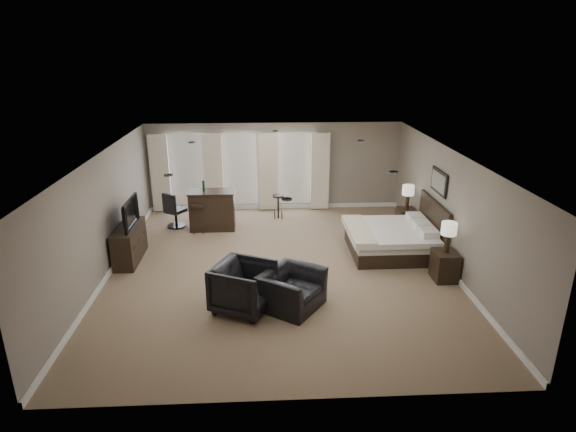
{
  "coord_description": "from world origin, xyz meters",
  "views": [
    {
      "loc": [
        -0.34,
        -9.76,
        4.73
      ],
      "look_at": [
        0.2,
        0.4,
        1.1
      ],
      "focal_mm": 30.0,
      "sensor_mm": 36.0,
      "label": 1
    }
  ],
  "objects_px": {
    "nightstand_near": "(445,266)",
    "bar_counter": "(212,210)",
    "tv": "(127,223)",
    "bed": "(387,228)",
    "nightstand_far": "(406,220)",
    "armchair_far": "(243,285)",
    "bar_stool_left": "(199,218)",
    "bar_stool_right": "(278,207)",
    "desk_chair": "(175,210)",
    "armchair_near": "(292,283)",
    "dresser": "(130,243)",
    "lamp_far": "(408,197)",
    "lamp_near": "(448,238)"
  },
  "relations": [
    {
      "from": "lamp_far",
      "to": "bar_stool_right",
      "type": "xyz_separation_m",
      "value": [
        -3.39,
        1.14,
        -0.58
      ]
    },
    {
      "from": "dresser",
      "to": "armchair_far",
      "type": "bearing_deg",
      "value": -41.23
    },
    {
      "from": "bar_counter",
      "to": "bar_stool_left",
      "type": "xyz_separation_m",
      "value": [
        -0.35,
        -0.26,
        -0.14
      ]
    },
    {
      "from": "bar_stool_right",
      "to": "bar_stool_left",
      "type": "bearing_deg",
      "value": -154.51
    },
    {
      "from": "bar_counter",
      "to": "desk_chair",
      "type": "relative_size",
      "value": 1.25
    },
    {
      "from": "nightstand_far",
      "to": "armchair_far",
      "type": "relative_size",
      "value": 0.58
    },
    {
      "from": "armchair_near",
      "to": "bar_stool_left",
      "type": "bearing_deg",
      "value": 64.51
    },
    {
      "from": "bed",
      "to": "lamp_far",
      "type": "xyz_separation_m",
      "value": [
        0.89,
        1.45,
        0.28
      ]
    },
    {
      "from": "bed",
      "to": "lamp_far",
      "type": "distance_m",
      "value": 1.72
    },
    {
      "from": "armchair_far",
      "to": "bed",
      "type": "bearing_deg",
      "value": -28.47
    },
    {
      "from": "nightstand_near",
      "to": "armchair_near",
      "type": "xyz_separation_m",
      "value": [
        -3.31,
        -0.96,
        0.17
      ]
    },
    {
      "from": "tv",
      "to": "nightstand_far",
      "type": "bearing_deg",
      "value": -77.39
    },
    {
      "from": "dresser",
      "to": "tv",
      "type": "relative_size",
      "value": 1.27
    },
    {
      "from": "armchair_near",
      "to": "bar_stool_right",
      "type": "height_order",
      "value": "armchair_near"
    },
    {
      "from": "armchair_near",
      "to": "bar_stool_right",
      "type": "distance_m",
      "value": 5.01
    },
    {
      "from": "lamp_near",
      "to": "dresser",
      "type": "distance_m",
      "value": 7.07
    },
    {
      "from": "bed",
      "to": "tv",
      "type": "xyz_separation_m",
      "value": [
        -6.03,
        -0.1,
        0.26
      ]
    },
    {
      "from": "bar_stool_right",
      "to": "bed",
      "type": "bearing_deg",
      "value": -45.99
    },
    {
      "from": "tv",
      "to": "nightstand_near",
      "type": "bearing_deg",
      "value": -101.06
    },
    {
      "from": "lamp_near",
      "to": "armchair_far",
      "type": "relative_size",
      "value": 0.64
    },
    {
      "from": "nightstand_near",
      "to": "bar_counter",
      "type": "bearing_deg",
      "value": 147.77
    },
    {
      "from": "nightstand_far",
      "to": "tv",
      "type": "distance_m",
      "value": 7.12
    },
    {
      "from": "nightstand_far",
      "to": "bar_counter",
      "type": "xyz_separation_m",
      "value": [
        -5.19,
        0.37,
        0.24
      ]
    },
    {
      "from": "lamp_far",
      "to": "bar_counter",
      "type": "distance_m",
      "value": 5.22
    },
    {
      "from": "nightstand_near",
      "to": "bar_counter",
      "type": "relative_size",
      "value": 0.51
    },
    {
      "from": "tv",
      "to": "bar_stool_right",
      "type": "height_order",
      "value": "tv"
    },
    {
      "from": "dresser",
      "to": "tv",
      "type": "xyz_separation_m",
      "value": [
        0.0,
        -0.0,
        0.49
      ]
    },
    {
      "from": "bed",
      "to": "bar_counter",
      "type": "distance_m",
      "value": 4.68
    },
    {
      "from": "armchair_far",
      "to": "bar_stool_right",
      "type": "height_order",
      "value": "armchair_far"
    },
    {
      "from": "dresser",
      "to": "armchair_near",
      "type": "height_order",
      "value": "armchair_near"
    },
    {
      "from": "tv",
      "to": "armchair_near",
      "type": "bearing_deg",
      "value": -122.71
    },
    {
      "from": "bar_stool_right",
      "to": "desk_chair",
      "type": "height_order",
      "value": "desk_chair"
    },
    {
      "from": "armchair_far",
      "to": "lamp_near",
      "type": "bearing_deg",
      "value": -51.47
    },
    {
      "from": "nightstand_near",
      "to": "desk_chair",
      "type": "height_order",
      "value": "desk_chair"
    },
    {
      "from": "armchair_far",
      "to": "bar_stool_left",
      "type": "relative_size",
      "value": 1.28
    },
    {
      "from": "armchair_far",
      "to": "bar_counter",
      "type": "xyz_separation_m",
      "value": [
        -0.98,
        4.29,
        0.02
      ]
    },
    {
      "from": "desk_chair",
      "to": "armchair_far",
      "type": "bearing_deg",
      "value": 147.6
    },
    {
      "from": "nightstand_near",
      "to": "lamp_far",
      "type": "relative_size",
      "value": 0.96
    },
    {
      "from": "bar_counter",
      "to": "armchair_far",
      "type": "bearing_deg",
      "value": -77.18
    },
    {
      "from": "dresser",
      "to": "nightstand_far",
      "type": "bearing_deg",
      "value": 12.61
    },
    {
      "from": "bar_stool_left",
      "to": "armchair_far",
      "type": "bearing_deg",
      "value": -71.82
    },
    {
      "from": "dresser",
      "to": "armchair_far",
      "type": "xyz_separation_m",
      "value": [
        2.7,
        -2.37,
        0.1
      ]
    },
    {
      "from": "armchair_far",
      "to": "bar_counter",
      "type": "height_order",
      "value": "bar_counter"
    },
    {
      "from": "bar_stool_left",
      "to": "bed",
      "type": "bearing_deg",
      "value": -18.62
    },
    {
      "from": "bed",
      "to": "desk_chair",
      "type": "xyz_separation_m",
      "value": [
        -5.33,
        2.04,
        -0.15
      ]
    },
    {
      "from": "lamp_near",
      "to": "tv",
      "type": "xyz_separation_m",
      "value": [
        -6.92,
        1.35,
        -0.05
      ]
    },
    {
      "from": "nightstand_near",
      "to": "dresser",
      "type": "relative_size",
      "value": 0.44
    },
    {
      "from": "nightstand_far",
      "to": "bar_counter",
      "type": "distance_m",
      "value": 5.21
    },
    {
      "from": "nightstand_far",
      "to": "armchair_far",
      "type": "height_order",
      "value": "armchair_far"
    },
    {
      "from": "lamp_near",
      "to": "bar_counter",
      "type": "height_order",
      "value": "lamp_near"
    }
  ]
}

